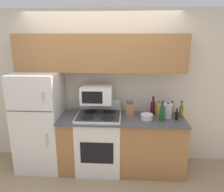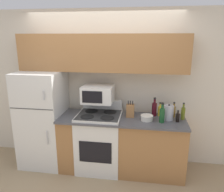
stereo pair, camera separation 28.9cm
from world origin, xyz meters
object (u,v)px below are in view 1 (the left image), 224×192
Objects in this scene: stove at (99,141)px; kettle at (168,111)px; microwave at (97,94)px; bottle_olive_oil at (181,111)px; knife_block at (130,110)px; bottle_vinegar at (172,109)px; refrigerator at (40,121)px; bowl at (147,117)px; bottle_soy_sauce at (177,115)px; bottle_wine_green at (162,113)px; bottle_wine_red at (153,108)px; bottle_cooking_spray at (158,109)px.

stove is 1.18m from kettle.
microwave reaches higher than bottle_olive_oil.
knife_block is 0.80m from bottle_olive_oil.
bottle_vinegar is (1.15, 0.16, 0.51)m from stove.
knife_block is at bearing 7.15° from stove.
refrigerator is 1.71m from bowl.
bottle_soy_sauce is at bearing 1.68° from bowl.
microwave reaches higher than bottle_soy_sauce.
bottle_wine_green is (0.22, -0.04, 0.07)m from bowl.
bottle_wine_red reaches higher than bottle_soy_sauce.
bottle_wine_red reaches higher than kettle.
bowl is 1.05× the size of bottle_soy_sauce.
bottle_wine_green is at bearing -5.50° from stove.
bottle_olive_oil is (0.79, 0.02, -0.00)m from knife_block.
refrigerator is 6.43× the size of kettle.
stove is 1.02m from bottle_wine_red.
bottle_vinegar reaches higher than bottle_soy_sauce.
bottle_wine_green is 1.00× the size of bottle_wine_red.
microwave is at bearing -175.85° from bottle_cooking_spray.
bottle_wine_red reaches higher than stove.
refrigerator is at bearing 179.68° from kettle.
bottle_wine_red is (0.89, 0.06, -0.22)m from microwave.
knife_block is (0.48, 0.06, 0.52)m from stove.
bottle_wine_green is 1.25× the size of bottle_vinegar.
knife_block is 1.21× the size of bottle_cooking_spray.
stove is 1.38m from bottle_olive_oil.
bottle_wine_green is (1.00, -0.20, -0.22)m from microwave.
bowl is at bearing -166.23° from bottle_olive_oil.
stove is at bearing -70.49° from microwave.
stove is at bearing 176.11° from bowl.
bottle_soy_sauce is at bearing 13.29° from bottle_wine_green.
kettle reaches higher than bowl.
bottle_cooking_spray is at bearing 9.15° from bottle_wine_red.
bottle_wine_green reaches higher than bottle_vinegar.
knife_block is at bearing -164.92° from bottle_cooking_spray.
bottle_olive_oil is at bearing -11.69° from bottle_wine_red.
refrigerator is 1.46m from knife_block.
bottle_olive_oil reaches higher than bowl.
bottle_wine_green is at bearing -68.70° from bottle_wine_red.
bottle_wine_green is 0.37m from bottle_olive_oil.
bowl is at bearing -3.89° from stove.
microwave is 0.92m from bottle_wine_red.
microwave reaches higher than bottle_wine_green.
microwave reaches higher than bowl.
bowl is 0.23m from bottle_wine_green.
bottle_soy_sauce is (0.45, 0.01, 0.03)m from bowl.
refrigerator is 5.28× the size of bottle_wine_red.
kettle reaches higher than bottle_soy_sauce.
microwave reaches higher than bottle_vinegar.
refrigerator is at bearing 176.01° from bottle_wine_green.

